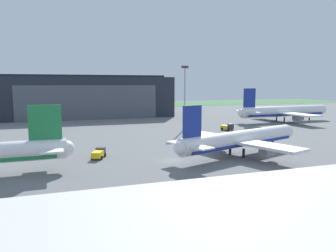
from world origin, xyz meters
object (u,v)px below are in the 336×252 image
airliner_near_left (241,139)px  apron_light_mast (185,93)px  maintenance_hangar (85,96)px  baggage_tug (228,127)px  airliner_far_left (284,112)px  ops_van (99,153)px

airliner_near_left → apron_light_mast: 44.75m
maintenance_hangar → apron_light_mast: 68.15m
maintenance_hangar → baggage_tug: size_ratio=17.10×
airliner_far_left → baggage_tug: bearing=-156.6°
airliner_far_left → baggage_tug: size_ratio=9.73×
maintenance_hangar → airliner_far_left: size_ratio=1.76×
apron_light_mast → airliner_far_left: bearing=8.5°
baggage_tug → ops_van: (-46.60, -28.02, -0.09)m
apron_light_mast → airliner_near_left: bearing=-95.5°
airliner_near_left → ops_van: airliner_near_left is taller
maintenance_hangar → ops_van: maintenance_hangar is taller
maintenance_hangar → baggage_tug: bearing=-59.7°
ops_van → baggage_tug: bearing=31.0°
ops_van → maintenance_hangar: bearing=86.7°
airliner_near_left → ops_van: (-29.94, 7.53, -2.57)m
maintenance_hangar → apron_light_mast: apron_light_mast is taller
baggage_tug → airliner_near_left: bearing=-115.1°
airliner_far_left → airliner_near_left: airliner_far_left is taller
airliner_near_left → baggage_tug: 39.34m
maintenance_hangar → baggage_tug: 81.47m
baggage_tug → ops_van: bearing=-149.0°
maintenance_hangar → airliner_far_left: bearing=-35.8°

